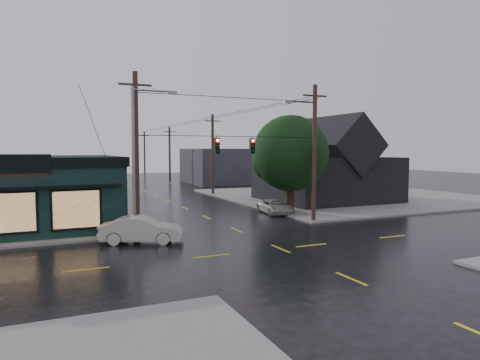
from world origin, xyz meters
name	(u,v)px	position (x,y,z in m)	size (l,w,h in m)	color
ground_plane	(280,249)	(0.00, 0.00, 0.00)	(160.00, 160.00, 0.00)	black
sidewalk_ne	(346,196)	(20.00, 20.00, 0.07)	(28.00, 28.00, 0.15)	slate
ne_building	(326,159)	(15.00, 17.00, 4.47)	(12.60, 11.60, 8.75)	black
corner_tree	(290,153)	(7.00, 10.77, 5.10)	(6.38, 6.38, 8.16)	black
utility_pole_nw	(138,237)	(-6.50, 6.50, 0.00)	(2.00, 0.32, 10.15)	black
utility_pole_ne	(313,222)	(6.50, 6.50, 0.00)	(2.00, 0.32, 10.15)	black
utility_pole_far_a	(213,195)	(6.50, 28.00, 0.00)	(2.00, 0.32, 9.65)	black
utility_pole_far_b	(170,183)	(6.50, 48.00, 0.00)	(2.00, 0.32, 9.15)	black
utility_pole_far_c	(145,176)	(6.50, 68.00, 0.00)	(2.00, 0.32, 9.15)	black
span_signal_assembly	(235,145)	(0.10, 6.50, 5.70)	(13.00, 0.48, 1.23)	black
streetlight_nw	(135,239)	(-6.80, 5.80, 0.00)	(5.40, 0.30, 9.15)	slate
streetlight_ne	(314,220)	(7.00, 7.20, 0.00)	(5.40, 0.30, 9.15)	slate
bg_building_west	(27,175)	(-14.00, 40.00, 2.20)	(12.00, 10.00, 4.40)	#302823
bg_building_east	(231,166)	(16.00, 45.00, 2.80)	(14.00, 12.00, 5.60)	#2C2C31
sedan_cream	(142,230)	(-6.63, 4.55, 0.78)	(1.64, 4.71, 1.55)	#B3AE9D
suv_silver	(275,207)	(6.00, 11.58, 0.59)	(1.96, 4.26, 1.18)	#B8B4AA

